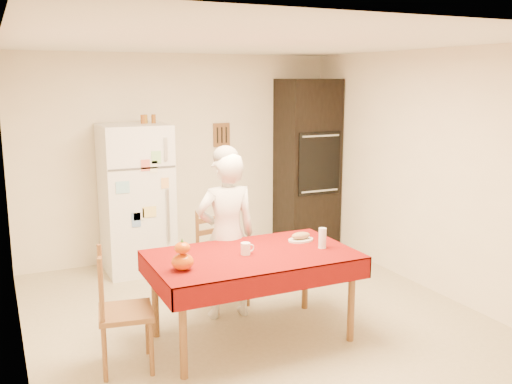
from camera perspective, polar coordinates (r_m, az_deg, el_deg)
floor at (r=5.43m, az=0.09°, el=-12.62°), size 4.50×4.50×0.00m
room_shell at (r=5.00m, az=0.09°, el=4.64°), size 4.02×4.52×2.51m
refrigerator at (r=6.68m, az=-11.88°, el=-0.64°), size 0.75×0.74×1.70m
oven_cabinet at (r=7.51m, az=5.13°, el=2.80°), size 0.70×0.62×2.20m
dining_table at (r=4.81m, az=-0.38°, el=-6.96°), size 1.70×1.00×0.76m
chair_far at (r=5.64m, az=-3.70°, el=-6.21°), size 0.49×0.48×0.95m
chair_left at (r=4.52m, az=-13.76°, el=-11.04°), size 0.46×0.48×0.95m
seated_woman at (r=5.27m, az=-2.97°, el=-4.40°), size 0.60×0.42×1.56m
coffee_mug at (r=4.75m, az=-1.05°, el=-5.69°), size 0.08×0.08×0.10m
pumpkin_lower at (r=4.41m, az=-7.35°, el=-6.94°), size 0.17×0.17×0.13m
pumpkin_upper at (r=4.38m, az=-7.38°, el=-5.57°), size 0.12×0.12×0.09m
wine_glass at (r=4.96m, az=6.66°, el=-4.60°), size 0.07×0.07×0.18m
bread_plate at (r=5.17m, az=4.50°, el=-4.80°), size 0.24×0.24×0.02m
bread_loaf at (r=5.16m, az=4.50°, el=-4.37°), size 0.18×0.10×0.06m
spice_jar_left at (r=6.63m, az=-11.26°, el=7.16°), size 0.05×0.05×0.10m
spice_jar_mid at (r=6.64m, az=-11.01°, el=7.18°), size 0.05×0.05×0.10m
spice_jar_right at (r=6.66m, az=-10.21°, el=7.22°), size 0.05×0.05×0.10m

